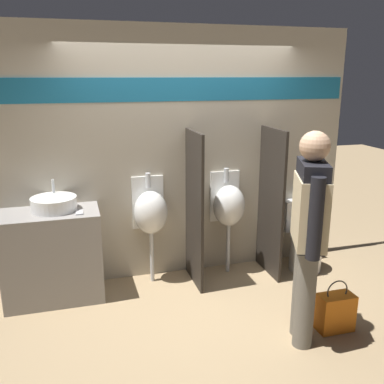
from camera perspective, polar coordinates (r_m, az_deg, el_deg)
The scene contains 12 objects.
ground_plane at distance 4.58m, azimuth 0.60°, elevation -13.34°, with size 16.00×16.00×0.00m, color #997F5B.
display_wall at distance 4.67m, azimuth -1.44°, elevation 5.04°, with size 3.84×0.07×2.70m.
sink_counter at distance 4.52m, azimuth -18.04°, elevation -8.11°, with size 0.94×0.53×0.92m.
sink_basin at distance 4.39m, azimuth -17.93°, elevation -1.48°, with size 0.44×0.44×0.27m.
cell_phone at distance 4.25m, azimuth -14.80°, elevation -2.64°, with size 0.07×0.14×0.01m.
divider_near_counter at distance 4.51m, azimuth 0.31°, elevation -2.36°, with size 0.03×0.60×1.65m.
divider_mid at distance 4.81m, azimuth 10.46°, elevation -1.45°, with size 0.03×0.60×1.65m.
urinal_near_counter at distance 4.56m, azimuth -5.56°, elevation -2.69°, with size 0.36×0.32×1.19m.
urinal_far at distance 4.78m, azimuth 4.91°, elevation -1.80°, with size 0.36×0.32×1.19m.
toilet at distance 5.19m, azimuth 14.59°, elevation -6.49°, with size 0.38×0.54×0.92m.
person_in_vest at distance 3.55m, azimuth 15.32°, elevation -4.23°, with size 0.39×0.59×1.79m.
shopping_bag at distance 4.12m, azimuth 18.56°, elevation -14.90°, with size 0.32×0.18×0.48m.
Camera 1 is at (-1.14, -3.85, 2.20)m, focal length 40.00 mm.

